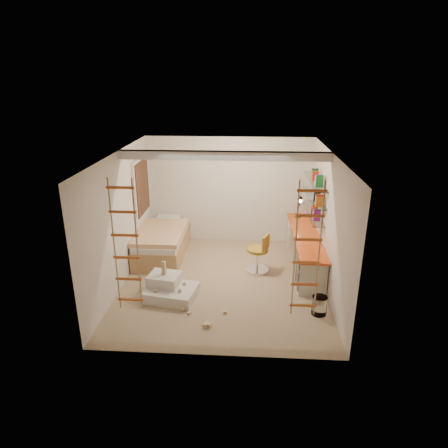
# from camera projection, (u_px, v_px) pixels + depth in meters

# --- Properties ---
(floor) EXTENTS (4.50, 4.50, 0.00)m
(floor) POSITION_uv_depth(u_px,v_px,m) (223.00, 282.00, 8.07)
(floor) COLOR #9D8765
(floor) RESTS_ON ground
(ceiling_beam) EXTENTS (4.00, 0.18, 0.16)m
(ceiling_beam) POSITION_uv_depth(u_px,v_px,m) (224.00, 156.00, 7.48)
(ceiling_beam) COLOR white
(ceiling_beam) RESTS_ON ceiling
(window_frame) EXTENTS (0.06, 1.15, 1.35)m
(window_frame) POSITION_uv_depth(u_px,v_px,m) (141.00, 187.00, 9.05)
(window_frame) COLOR white
(window_frame) RESTS_ON wall_left
(window_blind) EXTENTS (0.02, 1.00, 1.20)m
(window_blind) POSITION_uv_depth(u_px,v_px,m) (143.00, 187.00, 9.05)
(window_blind) COLOR #4C2D1E
(window_blind) RESTS_ON window_frame
(rope_ladder_left) EXTENTS (0.41, 0.04, 2.13)m
(rope_ladder_left) POSITION_uv_depth(u_px,v_px,m) (126.00, 247.00, 5.99)
(rope_ladder_left) COLOR #BD5120
(rope_ladder_left) RESTS_ON ceiling
(rope_ladder_right) EXTENTS (0.41, 0.04, 2.13)m
(rope_ladder_right) POSITION_uv_depth(u_px,v_px,m) (307.00, 251.00, 5.83)
(rope_ladder_right) COLOR #CA5322
(rope_ladder_right) RESTS_ON ceiling
(waste_bin) EXTENTS (0.27, 0.27, 0.34)m
(waste_bin) POSITION_uv_depth(u_px,v_px,m) (319.00, 305.00, 6.95)
(waste_bin) COLOR white
(waste_bin) RESTS_ON floor
(desk) EXTENTS (0.56, 2.80, 0.75)m
(desk) POSITION_uv_depth(u_px,v_px,m) (305.00, 249.00, 8.64)
(desk) COLOR #E9571B
(desk) RESTS_ON floor
(shelves) EXTENTS (0.25, 1.80, 0.71)m
(shelves) POSITION_uv_depth(u_px,v_px,m) (314.00, 197.00, 8.50)
(shelves) COLOR white
(shelves) RESTS_ON wall_right
(bed) EXTENTS (1.02, 2.00, 0.69)m
(bed) POSITION_uv_depth(u_px,v_px,m) (163.00, 242.00, 9.19)
(bed) COLOR #AD7F51
(bed) RESTS_ON floor
(task_lamp) EXTENTS (0.14, 0.36, 0.57)m
(task_lamp) POSITION_uv_depth(u_px,v_px,m) (300.00, 203.00, 9.28)
(task_lamp) COLOR black
(task_lamp) RESTS_ON desk
(swivel_chair) EXTENTS (0.66, 0.66, 0.85)m
(swivel_chair) POSITION_uv_depth(u_px,v_px,m) (258.00, 258.00, 8.43)
(swivel_chair) COLOR #AF8721
(swivel_chair) RESTS_ON floor
(play_platform) EXTENTS (1.05, 0.88, 0.42)m
(play_platform) POSITION_uv_depth(u_px,v_px,m) (169.00, 289.00, 7.50)
(play_platform) COLOR silver
(play_platform) RESTS_ON floor
(toy_blocks) EXTENTS (1.36, 1.12, 0.69)m
(toy_blocks) POSITION_uv_depth(u_px,v_px,m) (185.00, 296.00, 7.12)
(toy_blocks) COLOR #CCB284
(toy_blocks) RESTS_ON floor
(books) EXTENTS (0.14, 0.70, 0.92)m
(books) POSITION_uv_depth(u_px,v_px,m) (315.00, 190.00, 8.44)
(books) COLOR #8C1E7F
(books) RESTS_ON shelves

